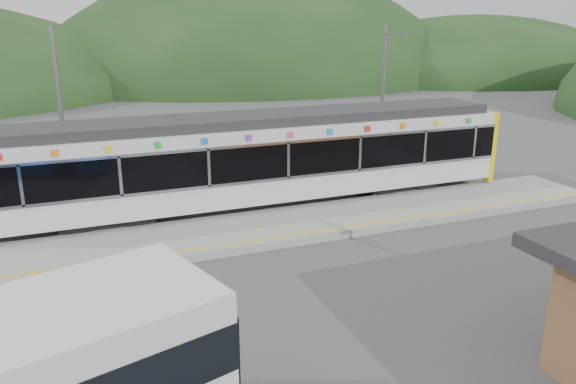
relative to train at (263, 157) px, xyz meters
name	(u,v)px	position (x,y,z in m)	size (l,w,h in m)	color
ground	(325,265)	(-0.12, -6.00, -2.06)	(120.00, 120.00, 0.00)	#4C4C4F
hills	(402,195)	(6.07, -0.71, -2.06)	(146.00, 149.00, 26.00)	#1E3D19
platform	(285,226)	(-0.12, -2.70, -1.91)	(26.00, 3.20, 0.30)	#9E9E99
yellow_line	(299,234)	(-0.12, -4.00, -1.76)	(26.00, 0.10, 0.01)	yellow
train	(263,157)	(0.00, 0.00, 0.00)	(20.44, 3.01, 3.74)	black
catenary_mast_west	(62,118)	(-7.12, 2.56, 1.58)	(0.18, 1.80, 7.00)	slate
catenary_mast_east	(383,99)	(6.88, 2.56, 1.58)	(0.18, 1.80, 7.00)	slate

